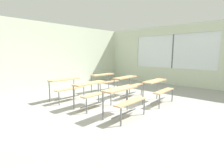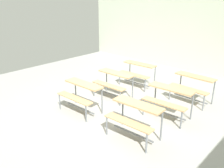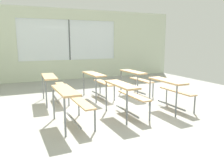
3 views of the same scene
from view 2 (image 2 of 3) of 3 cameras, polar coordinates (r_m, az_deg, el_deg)
ground at (r=6.41m, az=-0.11°, el=-5.95°), size 10.00×9.00×0.05m
wall_back at (r=9.63m, az=18.83°, el=11.57°), size 10.00×0.12×3.00m
desk_bench_r0c0 at (r=6.06m, az=-7.47°, el=-1.66°), size 1.12×0.62×0.74m
desk_bench_r0c1 at (r=4.95m, az=5.41°, el=-6.92°), size 1.12×0.64×0.74m
desk_bench_r1c0 at (r=6.82m, az=0.37°, el=1.13°), size 1.12×0.62×0.74m
desk_bench_r1c1 at (r=5.88m, az=13.34°, el=-2.77°), size 1.13×0.64×0.74m
desk_bench_r2c0 at (r=7.78m, az=6.14°, el=3.50°), size 1.12×0.62×0.74m
desk_bench_r2c1 at (r=6.92m, az=18.68°, el=0.29°), size 1.12×0.64×0.74m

